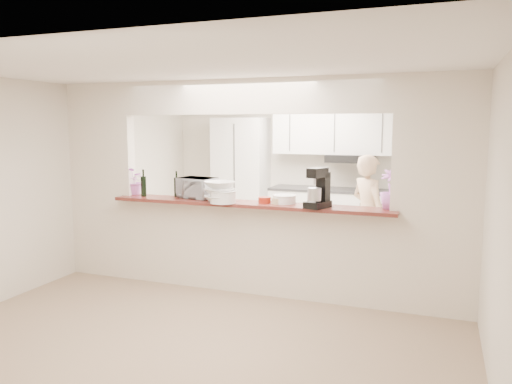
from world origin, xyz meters
The scene contains 19 objects.
floor centered at (0.00, 0.00, 0.00)m, with size 6.00×6.00×0.00m, color tan.
tile_overlay centered at (0.00, 1.55, 0.01)m, with size 5.00×2.90×0.01m, color silver.
partition centered at (0.00, 0.00, 1.48)m, with size 5.00×0.15×2.50m.
bar_counter centered at (0.00, 0.00, 0.58)m, with size 3.40×0.38×1.09m.
kitchen_cabinets centered at (-0.19, 2.72, 0.97)m, with size 3.15×0.62×2.25m.
refrigerator centered at (2.05, 2.65, 0.85)m, with size 0.75×0.70×1.70m, color #A2A1A6.
flower_left centered at (-1.60, 0.05, 1.27)m, with size 0.32×0.28×0.36m, color #C96AA8.
wine_bottle_a centered at (-1.40, -0.05, 1.22)m, with size 0.07×0.07×0.34m.
wine_bottle_b centered at (-1.00, 0.07, 1.22)m, with size 0.06×0.06×0.32m.
toaster_oven centered at (-0.70, 0.05, 1.22)m, with size 0.45×0.31×0.25m, color #B7B7BC.
serving_bowls centered at (-0.30, -0.17, 1.21)m, with size 0.33×0.33×0.24m, color silver.
plate_stack_a centered at (-0.25, -0.19, 1.16)m, with size 0.31×0.31×0.14m.
plate_stack_b centered at (0.42, 0.03, 1.14)m, with size 0.27×0.27×0.10m.
red_bowl centered at (0.20, -0.03, 1.12)m, with size 0.15×0.15×0.07m, color maroon.
tan_bowl centered at (0.36, -0.03, 1.12)m, with size 0.15×0.15×0.07m, color #C1B488.
utensil_caddy centered at (0.80, 0.05, 1.18)m, with size 0.24×0.16×0.21m.
stand_mixer centered at (0.86, -0.14, 1.28)m, with size 0.28×0.34×0.43m.
flower_right centered at (1.60, 0.05, 1.30)m, with size 0.24×0.24×0.42m, color #BF6FCE.
person centered at (1.20, 1.28, 0.79)m, with size 0.58×0.38×1.59m, color tan.
Camera 1 is at (2.08, -5.37, 1.98)m, focal length 35.00 mm.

